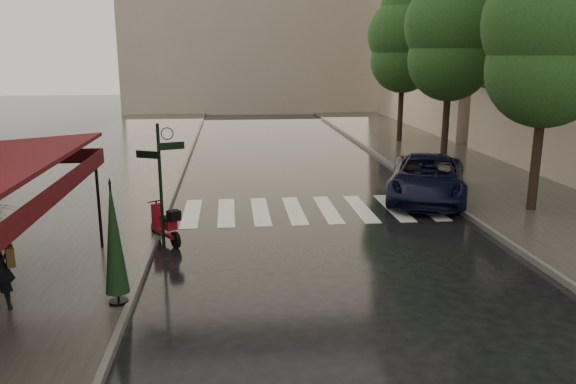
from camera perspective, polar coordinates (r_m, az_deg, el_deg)
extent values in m
plane|color=black|center=(11.64, -8.15, -10.15)|extent=(120.00, 120.00, 0.00)
cube|color=#38332D|center=(23.65, -18.07, 1.78)|extent=(6.00, 60.00, 0.12)
cube|color=#38332D|center=(25.07, 17.04, 2.50)|extent=(5.50, 60.00, 0.12)
cube|color=#595651|center=(23.19, -10.69, 2.03)|extent=(0.12, 60.00, 0.16)
cube|color=#595651|center=(24.12, 10.89, 2.47)|extent=(0.12, 60.00, 0.16)
cube|color=silver|center=(17.33, -9.76, -2.13)|extent=(0.50, 3.20, 0.01)
cube|color=silver|center=(17.29, -6.29, -2.05)|extent=(0.50, 3.20, 0.01)
cube|color=silver|center=(17.31, -2.81, -1.96)|extent=(0.50, 3.20, 0.01)
cube|color=silver|center=(17.39, 0.65, -1.87)|extent=(0.50, 3.20, 0.01)
cube|color=silver|center=(17.54, 4.06, -1.77)|extent=(0.50, 3.20, 0.01)
cube|color=silver|center=(17.75, 7.40, -1.67)|extent=(0.50, 3.20, 0.01)
cube|color=silver|center=(18.01, 10.66, -1.56)|extent=(0.50, 3.20, 0.01)
cube|color=silver|center=(18.34, 13.81, -1.45)|extent=(0.50, 3.20, 0.01)
cube|color=#4D0E0B|center=(10.84, -22.09, 0.28)|extent=(0.04, 7.00, 0.35)
cylinder|color=black|center=(14.17, -18.69, -0.84)|extent=(0.07, 0.07, 2.35)
cylinder|color=black|center=(14.10, -12.80, 0.55)|extent=(0.08, 0.08, 3.10)
cube|color=black|center=(13.88, -11.79, 4.60)|extent=(0.62, 0.26, 0.18)
cube|color=black|center=(13.98, -14.12, 3.71)|extent=(0.56, 0.29, 0.18)
cylinder|color=black|center=(18.24, 24.07, 4.87)|extent=(0.28, 0.28, 4.26)
sphere|color=#1D3714|center=(18.08, 24.71, 11.30)|extent=(3.40, 3.40, 3.40)
sphere|color=#1D3714|center=(18.10, 25.13, 15.37)|extent=(3.80, 3.80, 3.80)
cylinder|color=black|center=(24.46, 15.79, 7.77)|extent=(0.28, 0.28, 4.48)
sphere|color=#1D3714|center=(24.35, 16.12, 12.83)|extent=(3.40, 3.40, 3.40)
sphere|color=#1D3714|center=(24.38, 16.34, 16.02)|extent=(3.80, 3.80, 3.80)
cylinder|color=black|center=(31.12, 11.40, 9.08)|extent=(0.28, 0.28, 4.37)
sphere|color=#1D3714|center=(31.03, 11.59, 12.96)|extent=(3.40, 3.40, 3.40)
sphere|color=#1D3714|center=(31.04, 11.71, 15.41)|extent=(3.80, 3.80, 3.80)
sphere|color=#1D3714|center=(31.11, 11.82, 17.70)|extent=(2.60, 2.60, 2.60)
cube|color=#523915|center=(11.48, -26.41, -5.83)|extent=(0.26, 0.35, 0.37)
cylinder|color=black|center=(14.28, -11.36, -4.79)|extent=(0.30, 0.40, 0.42)
cylinder|color=black|center=(15.23, -13.27, -3.72)|extent=(0.30, 0.40, 0.42)
cube|color=maroon|center=(14.75, -12.40, -3.95)|extent=(0.83, 1.10, 0.09)
cube|color=maroon|center=(14.49, -12.06, -3.17)|extent=(0.48, 0.55, 0.25)
cube|color=maroon|center=(15.00, -13.14, -2.36)|extent=(0.29, 0.24, 0.66)
cylinder|color=black|center=(14.98, -13.36, -0.92)|extent=(0.36, 0.25, 0.03)
cube|color=black|center=(14.12, -11.53, -2.35)|extent=(0.38, 0.38, 0.25)
imported|color=black|center=(19.16, 13.97, 1.39)|extent=(4.08, 5.72, 1.45)
cylinder|color=black|center=(11.29, -16.81, -10.60)|extent=(0.36, 0.36, 0.05)
cylinder|color=black|center=(10.88, -17.23, -5.03)|extent=(0.04, 0.04, 2.26)
cone|color=black|center=(10.84, -17.27, -4.46)|extent=(0.44, 0.44, 2.15)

